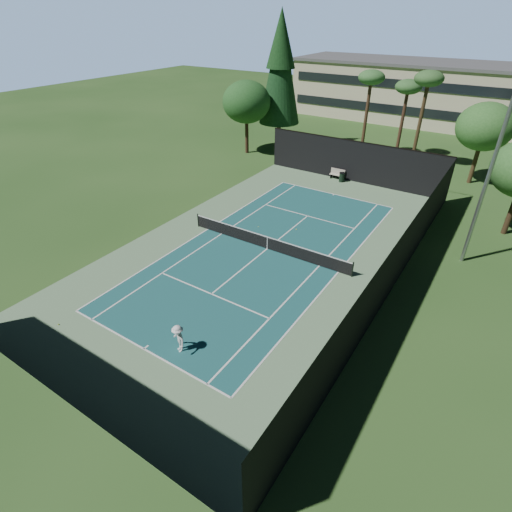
{
  "coord_description": "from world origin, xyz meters",
  "views": [
    {
      "loc": [
        12.81,
        -21.08,
        14.69
      ],
      "look_at": [
        1.0,
        -3.0,
        1.3
      ],
      "focal_mm": 28.0,
      "sensor_mm": 36.0,
      "label": 1
    }
  ],
  "objects": [
    {
      "name": "fence",
      "position": [
        0.0,
        0.06,
        2.01
      ],
      "size": [
        18.04,
        32.05,
        4.03
      ],
      "color": "black",
      "rests_on": "ground"
    },
    {
      "name": "palm_b",
      "position": [
        1.5,
        26.0,
        7.36
      ],
      "size": [
        2.8,
        2.8,
        8.42
      ],
      "color": "#4B2E20",
      "rests_on": "ground"
    },
    {
      "name": "apron_slab",
      "position": [
        0.0,
        0.0,
        0.01
      ],
      "size": [
        18.0,
        32.0,
        0.01
      ],
      "primitive_type": "cube",
      "color": "#658B61",
      "rests_on": "ground"
    },
    {
      "name": "decid_tree_c",
      "position": [
        -14.0,
        18.0,
        5.76
      ],
      "size": [
        5.44,
        5.44,
        8.09
      ],
      "color": "#452B1D",
      "rests_on": "ground"
    },
    {
      "name": "tennis_ball_b",
      "position": [
        -2.37,
        2.5,
        0.03
      ],
      "size": [
        0.07,
        0.07,
        0.07
      ],
      "primitive_type": "sphere",
      "color": "#D6EA35",
      "rests_on": "ground"
    },
    {
      "name": "park_bench",
      "position": [
        -1.41,
        15.74,
        0.55
      ],
      "size": [
        1.5,
        0.45,
        1.02
      ],
      "color": "beige",
      "rests_on": "ground"
    },
    {
      "name": "pine_tree",
      "position": [
        -12.0,
        22.0,
        9.55
      ],
      "size": [
        4.8,
        4.8,
        15.0
      ],
      "color": "#4C3320",
      "rests_on": "ground"
    },
    {
      "name": "court_lines",
      "position": [
        0.0,
        0.0,
        0.02
      ],
      "size": [
        11.07,
        23.87,
        0.01
      ],
      "color": "white",
      "rests_on": "ground"
    },
    {
      "name": "player",
      "position": [
        1.59,
        -10.94,
        0.8
      ],
      "size": [
        1.18,
        0.97,
        1.6
      ],
      "primitive_type": "imported",
      "rotation": [
        0.0,
        0.0,
        -0.43
      ],
      "color": "white",
      "rests_on": "ground"
    },
    {
      "name": "ground",
      "position": [
        0.0,
        0.0,
        0.0
      ],
      "size": [
        160.0,
        160.0,
        0.0
      ],
      "primitive_type": "plane",
      "color": "#2A501E",
      "rests_on": "ground"
    },
    {
      "name": "court_surface",
      "position": [
        0.0,
        0.0,
        0.01
      ],
      "size": [
        10.97,
        23.77,
        0.01
      ],
      "primitive_type": "cube",
      "color": "#1B5658",
      "rests_on": "ground"
    },
    {
      "name": "tennis_net",
      "position": [
        0.0,
        0.0,
        0.56
      ],
      "size": [
        12.9,
        0.1,
        1.1
      ],
      "color": "black",
      "rests_on": "ground"
    },
    {
      "name": "palm_a",
      "position": [
        -2.0,
        24.0,
        8.19
      ],
      "size": [
        2.8,
        2.8,
        9.32
      ],
      "color": "#4D3321",
      "rests_on": "ground"
    },
    {
      "name": "campus_building",
      "position": [
        0.0,
        45.98,
        4.21
      ],
      "size": [
        40.5,
        12.5,
        8.3
      ],
      "color": "beige",
      "rests_on": "ground"
    },
    {
      "name": "trash_bin",
      "position": [
        -0.72,
        15.25,
        0.48
      ],
      "size": [
        0.56,
        0.56,
        0.95
      ],
      "color": "black",
      "rests_on": "ground"
    },
    {
      "name": "palm_c",
      "position": [
        4.0,
        23.0,
        8.6
      ],
      "size": [
        2.8,
        2.8,
        9.77
      ],
      "color": "#4A351F",
      "rests_on": "ground"
    },
    {
      "name": "light_pole",
      "position": [
        12.0,
        6.0,
        6.46
      ],
      "size": [
        0.9,
        0.25,
        12.22
      ],
      "color": "gray",
      "rests_on": "ground"
    },
    {
      "name": "decid_tree_a",
      "position": [
        10.0,
        22.0,
        5.42
      ],
      "size": [
        5.12,
        5.12,
        7.62
      ],
      "color": "#48341E",
      "rests_on": "ground"
    },
    {
      "name": "tennis_ball_a",
      "position": [
        -5.27,
        -13.14,
        0.04
      ],
      "size": [
        0.07,
        0.07,
        0.07
      ],
      "primitive_type": "sphere",
      "color": "#B1D12F",
      "rests_on": "ground"
    },
    {
      "name": "tennis_ball_d",
      "position": [
        -5.43,
        5.3,
        0.04
      ],
      "size": [
        0.07,
        0.07,
        0.07
      ],
      "primitive_type": "sphere",
      "color": "#EFF537",
      "rests_on": "ground"
    },
    {
      "name": "tennis_ball_c",
      "position": [
        0.38,
        3.72,
        0.04
      ],
      "size": [
        0.08,
        0.08,
        0.08
      ],
      "primitive_type": "sphere",
      "color": "#E9F136",
      "rests_on": "ground"
    }
  ]
}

